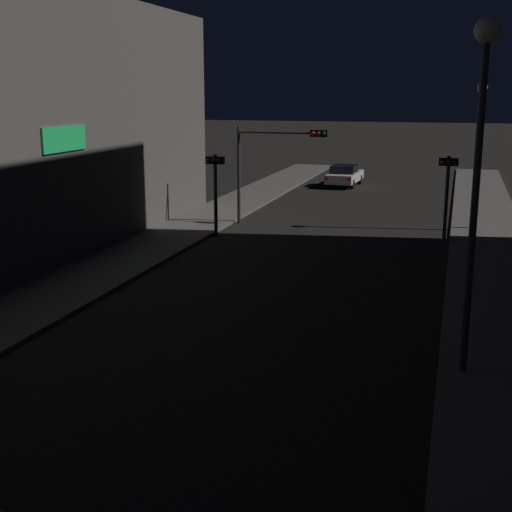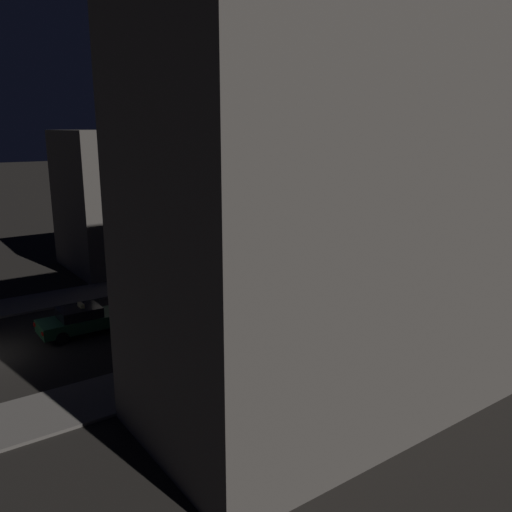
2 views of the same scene
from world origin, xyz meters
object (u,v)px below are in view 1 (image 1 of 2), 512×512
(traffic_light_overhead, at_px, (274,154))
(traffic_light_left_kerb, at_px, (215,178))
(far_car, at_px, (345,175))
(traffic_light_right_kerb, at_px, (448,180))
(street_lamp_far_block, at_px, (479,132))
(street_lamp_near_block, at_px, (480,131))

(traffic_light_overhead, height_order, traffic_light_left_kerb, traffic_light_overhead)
(far_car, xyz_separation_m, traffic_light_right_kerb, (6.97, -16.50, 1.87))
(traffic_light_overhead, xyz_separation_m, street_lamp_far_block, (9.13, 1.30, 1.06))
(far_car, distance_m, street_lamp_near_block, 32.76)
(traffic_light_left_kerb, bearing_deg, traffic_light_overhead, 62.37)
(far_car, bearing_deg, street_lamp_near_block, -76.14)
(traffic_light_right_kerb, distance_m, street_lamp_far_block, 3.49)
(far_car, xyz_separation_m, street_lamp_near_block, (7.77, -31.47, 4.72))
(traffic_light_left_kerb, relative_size, street_lamp_far_block, 0.55)
(traffic_light_overhead, bearing_deg, street_lamp_far_block, 8.09)
(street_lamp_far_block, bearing_deg, traffic_light_right_kerb, -113.70)
(traffic_light_right_kerb, distance_m, street_lamp_near_block, 15.26)
(street_lamp_near_block, bearing_deg, traffic_light_right_kerb, 93.03)
(traffic_light_left_kerb, height_order, street_lamp_near_block, street_lamp_near_block)
(far_car, xyz_separation_m, street_lamp_far_block, (8.16, -13.80, 3.74))
(traffic_light_overhead, height_order, street_lamp_far_block, street_lamp_far_block)
(far_car, distance_m, traffic_light_overhead, 15.36)
(far_car, height_order, street_lamp_near_block, street_lamp_near_block)
(traffic_light_overhead, distance_m, street_lamp_far_block, 9.28)
(traffic_light_left_kerb, xyz_separation_m, traffic_light_right_kerb, (9.70, 1.96, 0.01))
(street_lamp_near_block, bearing_deg, traffic_light_overhead, 118.07)
(far_car, xyz_separation_m, traffic_light_overhead, (-0.97, -15.10, 2.68))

